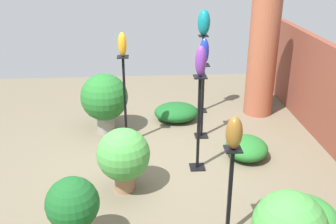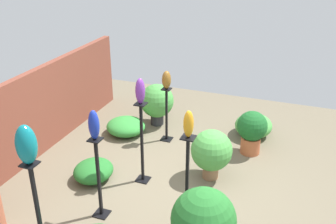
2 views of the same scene
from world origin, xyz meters
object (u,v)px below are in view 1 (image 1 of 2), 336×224
object	(u,v)px
art_vase_teal	(204,22)
art_vase_amber	(122,44)
pedestal_amber	(125,105)
potted_plant_near_pillar	(124,156)
pedestal_teal	(202,78)
pedestal_cobalt	(202,105)
art_vase_bronze	(234,133)
pedestal_violet	(198,128)
art_vase_cobalt	(204,51)
pedestal_bronze	(229,198)
brick_pillar	(262,57)
potted_plant_front_right	(104,98)
potted_plant_mid_right	(73,210)
art_vase_violet	(201,61)

from	to	relation	value
art_vase_teal	art_vase_amber	bearing A→B (deg)	-48.54
pedestal_amber	potted_plant_near_pillar	size ratio (longest dim) A/B	1.68
pedestal_teal	pedestal_amber	size ratio (longest dim) A/B	1.02
pedestal_cobalt	pedestal_amber	bearing A→B (deg)	-83.18
art_vase_bronze	pedestal_cobalt	bearing A→B (deg)	178.22
pedestal_violet	art_vase_cobalt	world-z (taller)	art_vase_cobalt
pedestal_violet	art_vase_teal	distance (m)	2.22
pedestal_teal	art_vase_cobalt	bearing A→B (deg)	-8.05
pedestal_amber	potted_plant_near_pillar	xyz separation A→B (m)	(1.24, 0.01, -0.15)
pedestal_bronze	art_vase_teal	distance (m)	3.49
brick_pillar	art_vase_cobalt	distance (m)	1.48
potted_plant_front_right	potted_plant_mid_right	distance (m)	2.66
pedestal_violet	potted_plant_near_pillar	size ratio (longest dim) A/B	1.61
art_vase_violet	potted_plant_mid_right	bearing A→B (deg)	-44.62
pedestal_bronze	art_vase_bronze	bearing A→B (deg)	0.00
art_vase_cobalt	pedestal_violet	bearing A→B (deg)	-11.63
potted_plant_near_pillar	potted_plant_front_right	bearing A→B (deg)	-168.18
pedestal_bronze	potted_plant_near_pillar	bearing A→B (deg)	-129.99
art_vase_cobalt	potted_plant_mid_right	size ratio (longest dim) A/B	0.51
art_vase_teal	potted_plant_front_right	size ratio (longest dim) A/B	0.45
brick_pillar	art_vase_cobalt	world-z (taller)	brick_pillar
pedestal_teal	art_vase_teal	size ratio (longest dim) A/B	3.18
pedestal_cobalt	brick_pillar	bearing A→B (deg)	127.62
brick_pillar	pedestal_cobalt	bearing A→B (deg)	-52.38
art_vase_amber	potted_plant_mid_right	bearing A→B (deg)	-10.96
art_vase_amber	art_vase_cobalt	distance (m)	1.18
pedestal_amber	pedestal_bronze	distance (m)	2.41
pedestal_amber	potted_plant_mid_right	distance (m)	2.26
pedestal_bronze	art_vase_amber	bearing A→B (deg)	-153.10
pedestal_cobalt	potted_plant_near_pillar	world-z (taller)	pedestal_cobalt
pedestal_teal	art_vase_cobalt	world-z (taller)	art_vase_cobalt
art_vase_violet	potted_plant_mid_right	world-z (taller)	art_vase_violet
art_vase_teal	potted_plant_front_right	world-z (taller)	art_vase_teal
brick_pillar	pedestal_violet	bearing A→B (deg)	-36.25
art_vase_amber	art_vase_bronze	world-z (taller)	art_vase_amber
pedestal_bronze	brick_pillar	bearing A→B (deg)	159.03
pedestal_violet	art_vase_amber	world-z (taller)	art_vase_amber
art_vase_amber	art_vase_violet	distance (m)	1.26
brick_pillar	art_vase_teal	bearing A→B (deg)	-97.57
art_vase_amber	potted_plant_mid_right	size ratio (longest dim) A/B	0.43
pedestal_amber	art_vase_violet	distance (m)	1.52
pedestal_teal	art_vase_violet	bearing A→B (deg)	-9.79
pedestal_teal	art_vase_bronze	world-z (taller)	pedestal_teal
art_vase_cobalt	art_vase_bronze	world-z (taller)	art_vase_cobalt
art_vase_bronze	art_vase_violet	bearing A→B (deg)	-174.77
art_vase_amber	potted_plant_front_right	size ratio (longest dim) A/B	0.35
potted_plant_mid_right	pedestal_teal	bearing A→B (deg)	152.78
brick_pillar	pedestal_cobalt	size ratio (longest dim) A/B	1.74
brick_pillar	potted_plant_mid_right	bearing A→B (deg)	-40.16
pedestal_amber	art_vase_teal	distance (m)	1.99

